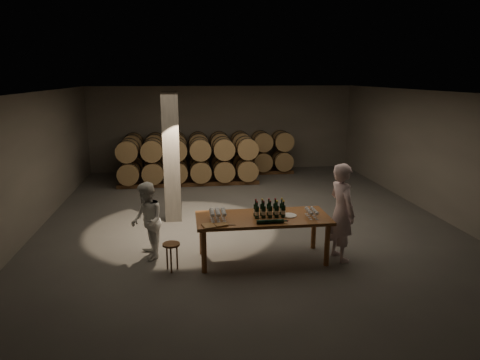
{
  "coord_description": "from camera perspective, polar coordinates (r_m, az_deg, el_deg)",
  "views": [
    {
      "loc": [
        -1.48,
        -10.31,
        3.59
      ],
      "look_at": [
        -0.16,
        -0.27,
        1.1
      ],
      "focal_mm": 32.0,
      "sensor_mm": 36.0,
      "label": 1
    }
  ],
  "objects": [
    {
      "name": "room",
      "position": [
        10.7,
        -9.12,
        2.93
      ],
      "size": [
        12.0,
        12.0,
        12.0
      ],
      "color": "#54524F",
      "rests_on": "ground"
    },
    {
      "name": "tasting_table",
      "position": [
        8.42,
        3.05,
        -5.57
      ],
      "size": [
        2.6,
        1.1,
        0.9
      ],
      "color": "brown",
      "rests_on": "ground"
    },
    {
      "name": "barrel_stack_back",
      "position": [
        15.78,
        -4.11,
        3.69
      ],
      "size": [
        6.26,
        0.95,
        1.57
      ],
      "color": "brown",
      "rests_on": "ground"
    },
    {
      "name": "barrel_stack_front",
      "position": [
        14.37,
        -6.87,
        2.63
      ],
      "size": [
        4.7,
        0.95,
        1.57
      ],
      "color": "brown",
      "rests_on": "ground"
    },
    {
      "name": "bottle_cluster",
      "position": [
        8.36,
        3.95,
        -4.08
      ],
      "size": [
        0.61,
        0.24,
        0.34
      ],
      "color": "black",
      "rests_on": "tasting_table"
    },
    {
      "name": "lying_bottles",
      "position": [
        8.01,
        4.11,
        -5.54
      ],
      "size": [
        0.6,
        0.08,
        0.08
      ],
      "color": "black",
      "rests_on": "tasting_table"
    },
    {
      "name": "glass_cluster_left",
      "position": [
        8.2,
        -2.98,
        -4.34
      ],
      "size": [
        0.31,
        0.42,
        0.19
      ],
      "color": "silver",
      "rests_on": "tasting_table"
    },
    {
      "name": "glass_cluster_right",
      "position": [
        8.45,
        9.53,
        -4.11
      ],
      "size": [
        0.19,
        0.41,
        0.16
      ],
      "color": "silver",
      "rests_on": "tasting_table"
    },
    {
      "name": "plate",
      "position": [
        8.47,
        6.53,
        -4.72
      ],
      "size": [
        0.31,
        0.31,
        0.02
      ],
      "primitive_type": "cylinder",
      "color": "white",
      "rests_on": "tasting_table"
    },
    {
      "name": "notebook_near",
      "position": [
        7.9,
        -2.55,
        -5.97
      ],
      "size": [
        0.28,
        0.25,
        0.03
      ],
      "primitive_type": "cube",
      "rotation": [
        0.0,
        0.0,
        0.33
      ],
      "color": "olive",
      "rests_on": "tasting_table"
    },
    {
      "name": "notebook_corner",
      "position": [
        7.87,
        -4.2,
        -6.11
      ],
      "size": [
        0.27,
        0.31,
        0.02
      ],
      "primitive_type": "cube",
      "rotation": [
        0.0,
        0.0,
        0.24
      ],
      "color": "olive",
      "rests_on": "tasting_table"
    },
    {
      "name": "pen",
      "position": [
        7.91,
        -1.13,
        -6.02
      ],
      "size": [
        0.15,
        0.04,
        0.01
      ],
      "primitive_type": "cylinder",
      "rotation": [
        0.0,
        1.57,
        -0.19
      ],
      "color": "black",
      "rests_on": "tasting_table"
    },
    {
      "name": "stool",
      "position": [
        8.17,
        -9.14,
        -9.0
      ],
      "size": [
        0.32,
        0.32,
        0.54
      ],
      "rotation": [
        0.0,
        0.0,
        -0.1
      ],
      "color": "brown",
      "rests_on": "ground"
    },
    {
      "name": "person_man",
      "position": [
        8.63,
        13.4,
        -4.18
      ],
      "size": [
        0.6,
        0.79,
        1.96
      ],
      "primitive_type": "imported",
      "rotation": [
        0.0,
        0.0,
        1.78
      ],
      "color": "silver",
      "rests_on": "ground"
    },
    {
      "name": "person_woman",
      "position": [
        8.69,
        -12.29,
        -5.37
      ],
      "size": [
        0.75,
        0.87,
        1.56
      ],
      "primitive_type": "imported",
      "rotation": [
        0.0,
        0.0,
        -1.34
      ],
      "color": "white",
      "rests_on": "ground"
    }
  ]
}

